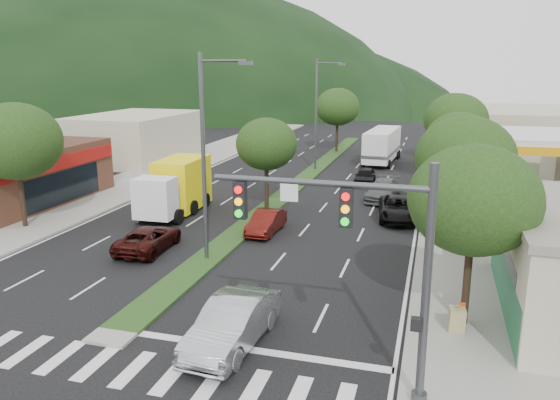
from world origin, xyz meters
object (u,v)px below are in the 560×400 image
(tree_r_a, at_px, (474,200))
(tree_r_e, at_px, (453,114))
(car_queue_b, at_px, (383,190))
(car_queue_a, at_px, (365,176))
(tree_r_c, at_px, (459,142))
(car_queue_d, at_px, (398,208))
(tree_r_b, at_px, (465,158))
(car_queue_c, at_px, (266,222))
(streetlight_near, at_px, (207,148))
(traffic_signal, at_px, (369,246))
(tree_med_far, at_px, (338,107))
(box_truck, at_px, (177,188))
(a_frame_sign, at_px, (457,318))
(streetlight_mid, at_px, (318,109))
(motorhome, at_px, (382,145))
(sedan_silver, at_px, (232,323))
(tree_med_near, at_px, (266,144))
(tree_r_d, at_px, (456,120))
(tree_l_a, at_px, (16,141))
(suv_maroon, at_px, (149,238))

(tree_r_a, xyz_separation_m, tree_r_e, (0.00, 36.00, 0.07))
(car_queue_b, bearing_deg, car_queue_a, 116.41)
(tree_r_c, xyz_separation_m, car_queue_d, (-3.40, -1.89, -4.05))
(tree_r_b, bearing_deg, car_queue_c, 173.97)
(streetlight_near, distance_m, car_queue_c, 7.22)
(traffic_signal, xyz_separation_m, tree_r_a, (2.97, 5.54, 0.17))
(tree_med_far, bearing_deg, box_truck, -100.94)
(tree_med_far, xyz_separation_m, a_frame_sign, (11.72, -40.84, -4.31))
(tree_r_c, bearing_deg, a_frame_sign, -90.94)
(tree_r_e, height_order, streetlight_mid, streetlight_mid)
(box_truck, relative_size, motorhome, 0.81)
(sedan_silver, bearing_deg, box_truck, 126.26)
(a_frame_sign, bearing_deg, motorhome, 94.51)
(tree_r_e, relative_size, motorhome, 0.77)
(sedan_silver, bearing_deg, tree_med_far, 99.73)
(tree_med_far, relative_size, car_queue_c, 1.77)
(tree_r_b, distance_m, tree_med_near, 13.43)
(tree_r_b, distance_m, tree_med_far, 34.18)
(tree_r_b, height_order, streetlight_mid, streetlight_mid)
(tree_med_near, bearing_deg, tree_r_e, 61.39)
(tree_med_far, relative_size, streetlight_mid, 0.69)
(car_queue_d, distance_m, motorhome, 20.84)
(sedan_silver, relative_size, motorhome, 0.58)
(traffic_signal, xyz_separation_m, tree_r_b, (2.97, 13.54, 0.39))
(tree_r_c, distance_m, a_frame_sign, 17.33)
(tree_r_d, distance_m, sedan_silver, 30.97)
(tree_med_near, distance_m, tree_med_far, 26.01)
(tree_r_d, bearing_deg, car_queue_a, -164.41)
(tree_l_a, bearing_deg, tree_r_e, 50.76)
(car_queue_b, bearing_deg, a_frame_sign, -72.01)
(tree_r_a, height_order, tree_r_c, tree_r_a)
(tree_r_e, bearing_deg, tree_r_a, -90.00)
(car_queue_b, bearing_deg, streetlight_mid, 130.26)
(traffic_signal, xyz_separation_m, motorhome, (-3.53, 40.23, -2.90))
(streetlight_near, bearing_deg, suv_maroon, 172.59)
(tree_med_far, relative_size, car_queue_b, 1.41)
(tree_r_a, height_order, car_queue_a, tree_r_a)
(tree_r_c, relative_size, streetlight_mid, 0.65)
(car_queue_c, height_order, car_queue_d, car_queue_d)
(car_queue_d, bearing_deg, car_queue_b, 99.78)
(tree_r_b, height_order, car_queue_c, tree_r_b)
(tree_r_a, xyz_separation_m, tree_r_d, (0.00, 26.00, 0.36))
(streetlight_near, bearing_deg, car_queue_a, 76.00)
(tree_r_c, distance_m, car_queue_b, 7.02)
(tree_r_c, height_order, tree_med_near, tree_r_c)
(box_truck, bearing_deg, tree_r_d, -142.80)
(streetlight_mid, distance_m, suv_maroon, 25.28)
(tree_r_c, height_order, box_truck, tree_r_c)
(tree_r_d, distance_m, tree_med_near, 16.99)
(tree_r_b, bearing_deg, car_queue_a, 112.83)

